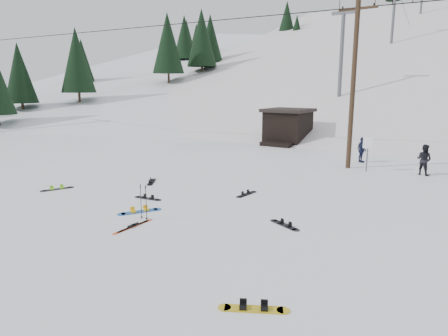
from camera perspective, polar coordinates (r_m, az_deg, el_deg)
The scene contains 21 objects.
ground at distance 12.47m, azimuth -12.15°, elevation -9.68°, with size 200.00×200.00×0.00m, color white.
ski_slope at distance 65.61m, azimuth 25.59°, elevation -4.09°, with size 60.00×75.00×45.00m, color white.
ridge_left at distance 73.14m, azimuth -4.28°, elevation -0.63°, with size 34.00×85.00×38.00m, color white.
treeline_left at distance 64.23m, azimuth -7.49°, elevation 7.53°, with size 20.00×64.00×10.00m, color black, non-canonical shape.
treeline_crest at distance 94.43m, azimuth 29.18°, elevation 7.45°, with size 50.00×6.00×10.00m, color black, non-canonical shape.
utility_pole at distance 22.89m, azimuth 17.98°, elevation 11.59°, with size 2.00×0.26×9.00m.
trail_sign at distance 22.42m, azimuth 19.83°, elevation 2.73°, with size 0.50×0.09×1.85m.
lift_hut at distance 32.04m, azimuth 9.06°, elevation 5.91°, with size 3.40×4.10×2.75m.
lift_tower_near at distance 40.09m, azimuth 16.47°, elevation 16.00°, with size 2.20×0.36×8.00m.
lift_tower_mid at distance 60.09m, azimuth 23.12°, elevation 20.20°, with size 2.20×0.36×8.00m.
hero_snowboard at distance 14.84m, azimuth -11.96°, elevation -6.06°, with size 0.94×1.45×0.11m.
hero_skis at distance 13.39m, azimuth -12.85°, elevation -8.09°, with size 0.14×1.70×0.09m.
ski_poles at distance 13.86m, azimuth -11.43°, elevation -4.77°, with size 0.33×0.09×1.21m.
board_scatter_a at distance 16.49m, azimuth -10.83°, elevation -4.25°, with size 1.27×0.38×0.09m.
board_scatter_b at distance 19.23m, azimuth -10.31°, elevation -1.94°, with size 0.92×1.21×0.10m.
board_scatter_c at distance 19.11m, azimuth -22.73°, elevation -2.76°, with size 0.68×1.36×0.10m.
board_scatter_d at distance 13.33m, azimuth 8.65°, elevation -8.02°, with size 1.24×0.67×0.09m.
board_scatter_e at distance 8.64m, azimuth 4.26°, elevation -19.37°, with size 1.33×0.85×0.10m.
board_scatter_f at distance 16.83m, azimuth 3.24°, elevation -3.73°, with size 0.33×1.32×0.09m.
skier_dark at distance 22.79m, azimuth 26.67°, elevation 1.08°, with size 0.77×0.60×1.58m, color black.
skier_navy at distance 25.12m, azimuth 19.07°, elevation 2.48°, with size 0.89×0.37×1.52m, color #161C38.
Camera 1 is at (8.51, -7.94, 4.47)m, focal length 32.00 mm.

